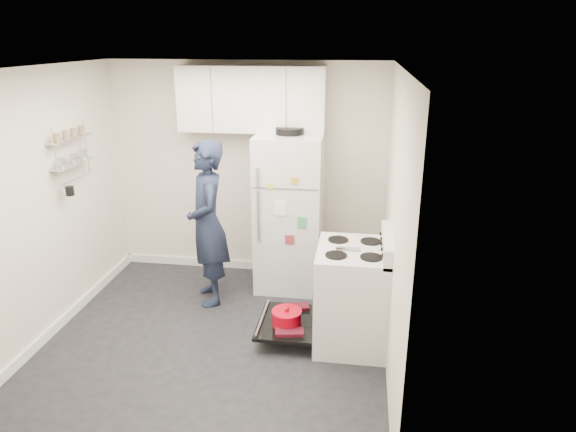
% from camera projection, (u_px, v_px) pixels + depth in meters
% --- Properties ---
extents(room, '(3.21, 3.21, 2.51)m').
position_uv_depth(room, '(207.00, 219.00, 4.55)').
color(room, black).
rests_on(room, ground).
extents(electric_range, '(0.66, 0.76, 1.10)m').
position_uv_depth(electric_range, '(350.00, 297.00, 4.74)').
color(electric_range, silver).
rests_on(electric_range, ground).
extents(open_oven_door, '(0.55, 0.70, 0.22)m').
position_uv_depth(open_oven_door, '(287.00, 320.00, 4.88)').
color(open_oven_door, black).
rests_on(open_oven_door, ground).
extents(refrigerator, '(0.72, 0.74, 1.83)m').
position_uv_depth(refrigerator, '(290.00, 212.00, 5.72)').
color(refrigerator, silver).
rests_on(refrigerator, ground).
extents(upper_cabinets, '(1.60, 0.33, 0.70)m').
position_uv_depth(upper_cabinets, '(252.00, 99.00, 5.55)').
color(upper_cabinets, silver).
rests_on(upper_cabinets, room).
extents(wall_shelf_rack, '(0.14, 0.60, 0.61)m').
position_uv_depth(wall_shelf_rack, '(71.00, 151.00, 5.03)').
color(wall_shelf_rack, '#B2B2B7').
rests_on(wall_shelf_rack, room).
extents(person, '(0.64, 0.76, 1.77)m').
position_uv_depth(person, '(208.00, 224.00, 5.38)').
color(person, '#182036').
rests_on(person, ground).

